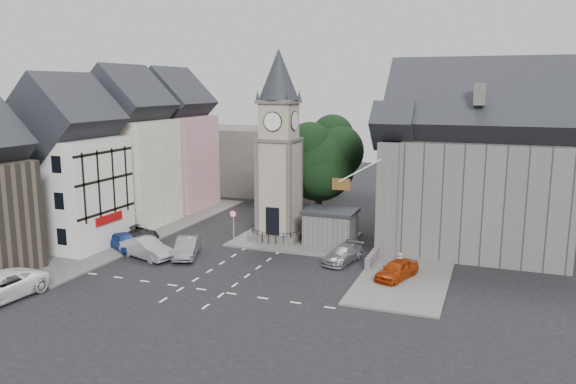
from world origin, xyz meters
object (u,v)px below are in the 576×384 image
at_px(clock_tower, 279,146).
at_px(stone_shelter, 330,227).
at_px(pedestrian, 399,264).
at_px(car_east_red, 397,270).
at_px(car_west_blue, 125,242).

relative_size(clock_tower, stone_shelter, 3.78).
bearing_deg(clock_tower, pedestrian, -27.52).
xyz_separation_m(car_east_red, pedestrian, (0.00, 1.02, 0.13)).
distance_m(clock_tower, car_west_blue, 14.99).
bearing_deg(stone_shelter, car_west_blue, -154.49).
xyz_separation_m(clock_tower, pedestrian, (11.50, -5.99, -7.30)).
bearing_deg(car_east_red, pedestrian, 109.32).
height_order(clock_tower, car_west_blue, clock_tower).
bearing_deg(car_west_blue, clock_tower, -21.95).
bearing_deg(pedestrian, car_west_blue, -38.83).
xyz_separation_m(stone_shelter, car_west_blue, (-15.26, -7.28, -0.83)).
xyz_separation_m(clock_tower, stone_shelter, (4.80, -0.49, -6.57)).
distance_m(stone_shelter, pedestrian, 8.70).
bearing_deg(clock_tower, car_west_blue, -143.39).
xyz_separation_m(clock_tower, car_west_blue, (-10.46, -7.77, -7.40)).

